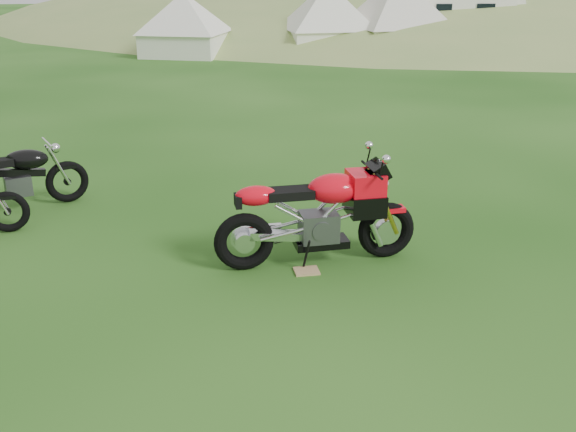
{
  "coord_description": "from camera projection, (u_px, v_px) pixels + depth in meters",
  "views": [
    {
      "loc": [
        -0.92,
        -5.72,
        3.17
      ],
      "look_at": [
        0.23,
        0.4,
        0.75
      ],
      "focal_mm": 40.0,
      "sensor_mm": 36.0,
      "label": 1
    }
  ],
  "objects": [
    {
      "name": "tent_mid",
      "position": [
        327.0,
        18.0,
        24.88
      ],
      "size": [
        3.13,
        3.13,
        2.66
      ],
      "primitive_type": null,
      "rotation": [
        0.0,
        0.0,
        0.02
      ],
      "color": "white",
      "rests_on": "ground"
    },
    {
      "name": "vintage_moto_c",
      "position": [
        15.0,
        177.0,
        8.77
      ],
      "size": [
        1.92,
        1.08,
        0.99
      ],
      "primitive_type": null,
      "rotation": [
        0.0,
        0.0,
        0.37
      ],
      "color": "black",
      "rests_on": "ground"
    },
    {
      "name": "ground",
      "position": [
        273.0,
        300.0,
        6.55
      ],
      "size": [
        120.0,
        120.0,
        0.0
      ],
      "primitive_type": "plane",
      "color": "#17460F",
      "rests_on": "ground"
    },
    {
      "name": "tent_right",
      "position": [
        397.0,
        15.0,
        25.03
      ],
      "size": [
        3.6,
        3.6,
        2.83
      ],
      "primitive_type": null,
      "rotation": [
        0.0,
        0.0,
        0.11
      ],
      "color": "silver",
      "rests_on": "ground"
    },
    {
      "name": "hedgerow",
      "position": [
        505.0,
        13.0,
        47.32
      ],
      "size": [
        36.0,
        1.2,
        8.6
      ],
      "primitive_type": null,
      "color": "black",
      "rests_on": "ground"
    },
    {
      "name": "sport_motorcycle",
      "position": [
        317.0,
        208.0,
        7.14
      ],
      "size": [
        2.22,
        0.6,
        1.33
      ],
      "primitive_type": null,
      "rotation": [
        0.0,
        0.0,
        0.02
      ],
      "color": "red",
      "rests_on": "ground"
    },
    {
      "name": "hillside",
      "position": [
        505.0,
        13.0,
        47.32
      ],
      "size": [
        80.0,
        64.0,
        8.0
      ],
      "primitive_type": "ellipsoid",
      "color": "#7D9E50",
      "rests_on": "ground"
    },
    {
      "name": "tent_left",
      "position": [
        185.0,
        23.0,
        24.21
      ],
      "size": [
        3.64,
        3.64,
        2.44
      ],
      "primitive_type": null,
      "rotation": [
        0.0,
        0.0,
        -0.37
      ],
      "color": "white",
      "rests_on": "ground"
    },
    {
      "name": "plywood_board",
      "position": [
        307.0,
        271.0,
        7.14
      ],
      "size": [
        0.28,
        0.22,
        0.02
      ],
      "primitive_type": "cube",
      "rotation": [
        0.0,
        0.0,
        -0.01
      ],
      "color": "tan",
      "rests_on": "ground"
    },
    {
      "name": "caravan",
      "position": [
        457.0,
        20.0,
        26.25
      ],
      "size": [
        5.14,
        2.7,
        2.31
      ],
      "primitive_type": null,
      "rotation": [
        0.0,
        0.0,
        -0.1
      ],
      "color": "white",
      "rests_on": "ground"
    }
  ]
}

